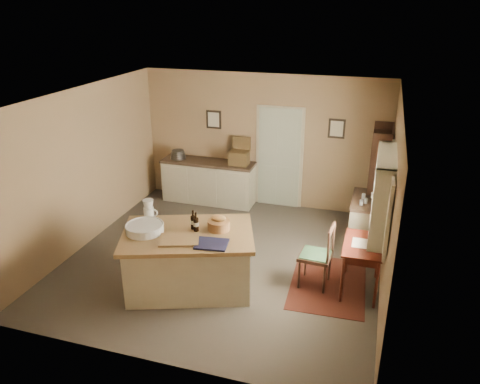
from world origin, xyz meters
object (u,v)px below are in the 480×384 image
object	(u,v)px
writing_desk	(363,250)
desk_chair	(315,256)
work_island	(188,258)
right_cabinet	(366,223)
sideboard	(209,180)
shelving_unit	(380,182)

from	to	relation	value
writing_desk	desk_chair	world-z (taller)	desk_chair
work_island	right_cabinet	distance (m)	3.18
writing_desk	desk_chair	size ratio (longest dim) A/B	0.90
sideboard	right_cabinet	world-z (taller)	sideboard
work_island	desk_chair	world-z (taller)	work_island
sideboard	right_cabinet	xyz separation A→B (m)	(3.28, -1.07, -0.02)
work_island	desk_chair	distance (m)	1.88
sideboard	writing_desk	bearing A→B (deg)	-36.56
work_island	right_cabinet	xyz separation A→B (m)	(2.44, 2.04, -0.02)
right_cabinet	shelving_unit	world-z (taller)	shelving_unit
desk_chair	right_cabinet	world-z (taller)	right_cabinet
writing_desk	right_cabinet	distance (m)	1.38
desk_chair	work_island	bearing A→B (deg)	-156.89
writing_desk	shelving_unit	size ratio (longest dim) A/B	0.45
sideboard	writing_desk	xyz separation A→B (m)	(3.28, -2.43, 0.19)
shelving_unit	work_island	bearing A→B (deg)	-134.13
writing_desk	right_cabinet	bearing A→B (deg)	90.01
sideboard	right_cabinet	distance (m)	3.45
sideboard	desk_chair	world-z (taller)	sideboard
work_island	right_cabinet	world-z (taller)	work_island
right_cabinet	writing_desk	bearing A→B (deg)	-89.99
sideboard	desk_chair	xyz separation A→B (m)	(2.62, -2.50, 0.01)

